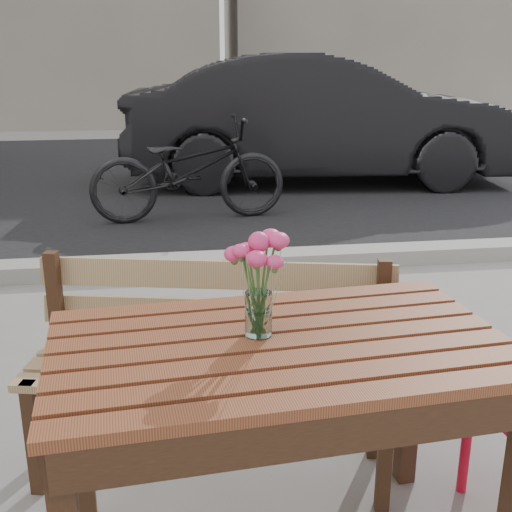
{
  "coord_description": "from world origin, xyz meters",
  "views": [
    {
      "loc": [
        -0.31,
        -1.6,
        1.58
      ],
      "look_at": [
        -0.06,
        0.13,
        1.02
      ],
      "focal_mm": 45.0,
      "sensor_mm": 36.0,
      "label": 1
    }
  ],
  "objects_px": {
    "main_table": "(279,382)",
    "main_vase": "(259,272)",
    "parked_car": "(321,119)",
    "bicycle": "(188,170)"
  },
  "relations": [
    {
      "from": "main_table",
      "to": "main_vase",
      "type": "height_order",
      "value": "main_vase"
    },
    {
      "from": "main_vase",
      "to": "parked_car",
      "type": "height_order",
      "value": "parked_car"
    },
    {
      "from": "main_table",
      "to": "main_vase",
      "type": "relative_size",
      "value": 4.39
    },
    {
      "from": "bicycle",
      "to": "main_vase",
      "type": "bearing_deg",
      "value": 174.93
    },
    {
      "from": "main_table",
      "to": "parked_car",
      "type": "bearing_deg",
      "value": 70.43
    },
    {
      "from": "main_table",
      "to": "parked_car",
      "type": "height_order",
      "value": "parked_car"
    },
    {
      "from": "main_vase",
      "to": "bicycle",
      "type": "relative_size",
      "value": 0.16
    },
    {
      "from": "main_table",
      "to": "bicycle",
      "type": "height_order",
      "value": "bicycle"
    },
    {
      "from": "parked_car",
      "to": "main_vase",
      "type": "bearing_deg",
      "value": 169.57
    },
    {
      "from": "parked_car",
      "to": "bicycle",
      "type": "distance_m",
      "value": 2.44
    }
  ]
}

